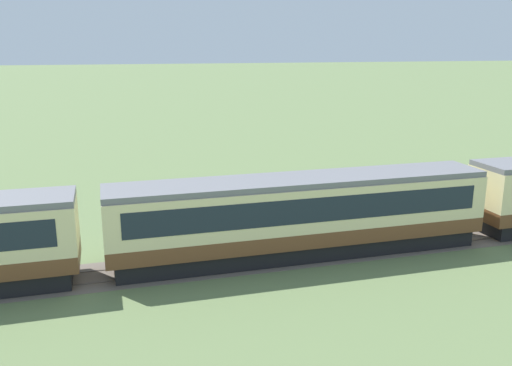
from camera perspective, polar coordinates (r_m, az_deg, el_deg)
passenger_train at (r=28.65m, az=5.31°, el=-3.06°), size 105.45×3.23×4.27m
railway_track at (r=32.56m, az=17.12°, el=-5.87°), size 154.01×3.60×0.04m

